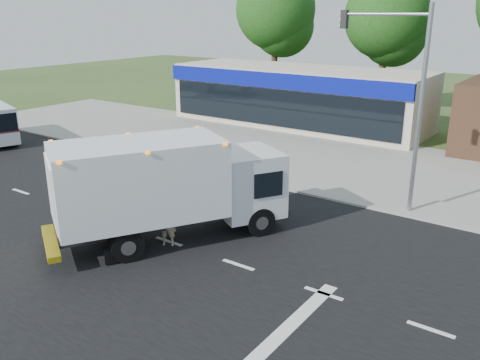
{
  "coord_description": "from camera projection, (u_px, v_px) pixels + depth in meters",
  "views": [
    {
      "loc": [
        8.42,
        -11.79,
        7.67
      ],
      "look_at": [
        -1.99,
        2.9,
        1.7
      ],
      "focal_mm": 38.0,
      "sensor_mm": 36.0,
      "label": 1
    }
  ],
  "objects": [
    {
      "name": "sidewalk",
      "position": [
        346.0,
        193.0,
        22.5
      ],
      "size": [
        60.0,
        2.4,
        0.12
      ],
      "primitive_type": "cube",
      "color": "gray",
      "rests_on": "ground"
    },
    {
      "name": "retail_strip_mall",
      "position": [
        298.0,
        96.0,
        35.91
      ],
      "size": [
        18.0,
        6.2,
        4.0
      ],
      "color": "#C0B5A0",
      "rests_on": "ground"
    },
    {
      "name": "road_asphalt",
      "position": [
        238.0,
        265.0,
        16.17
      ],
      "size": [
        60.0,
        14.0,
        0.02
      ],
      "primitive_type": "cube",
      "color": "black",
      "rests_on": "ground"
    },
    {
      "name": "traffic_signal_pole",
      "position": [
        405.0,
        88.0,
        19.21
      ],
      "size": [
        3.51,
        0.25,
        8.0
      ],
      "color": "gray",
      "rests_on": "ground"
    },
    {
      "name": "emergency_worker",
      "position": [
        168.0,
        221.0,
        17.31
      ],
      "size": [
        0.73,
        0.67,
        1.79
      ],
      "rotation": [
        0.0,
        0.0,
        0.57
      ],
      "color": "tan",
      "rests_on": "ground"
    },
    {
      "name": "ems_box_truck",
      "position": [
        166.0,
        183.0,
        17.38
      ],
      "size": [
        6.36,
        8.4,
        3.66
      ],
      "rotation": [
        0.0,
        0.0,
        1.04
      ],
      "color": "black",
      "rests_on": "ground"
    },
    {
      "name": "background_trees",
      "position": [
        458.0,
        16.0,
        36.12
      ],
      "size": [
        36.77,
        7.39,
        12.1
      ],
      "color": "#332114",
      "rests_on": "ground"
    },
    {
      "name": "lane_markings",
      "position": [
        250.0,
        296.0,
        14.38
      ],
      "size": [
        55.2,
        7.0,
        0.01
      ],
      "color": "silver",
      "rests_on": "road_asphalt"
    },
    {
      "name": "ground",
      "position": [
        238.0,
        265.0,
        16.17
      ],
      "size": [
        120.0,
        120.0,
        0.0
      ],
      "primitive_type": "plane",
      "color": "#385123",
      "rests_on": "ground"
    },
    {
      "name": "parking_apron",
      "position": [
        391.0,
        163.0,
        27.01
      ],
      "size": [
        60.0,
        9.0,
        0.02
      ],
      "primitive_type": "cube",
      "color": "gray",
      "rests_on": "ground"
    }
  ]
}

